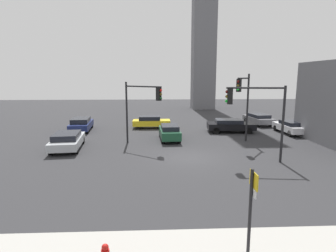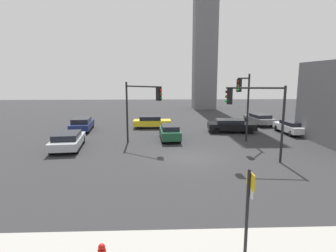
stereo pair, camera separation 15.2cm
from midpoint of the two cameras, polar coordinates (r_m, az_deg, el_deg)
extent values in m
plane|color=#2D2D30|center=(19.83, 4.32, -6.40)|extent=(101.20, 101.20, 0.00)
cylinder|color=black|center=(9.16, 15.89, -16.69)|extent=(0.10, 0.10, 2.78)
cube|color=gold|center=(8.77, 16.59, -10.50)|extent=(0.04, 0.65, 0.49)
cube|color=white|center=(8.91, 16.47, -12.88)|extent=(0.03, 0.45, 0.22)
cylinder|color=black|center=(19.57, 22.13, 0.23)|extent=(0.16, 0.16, 5.04)
cylinder|color=black|center=(18.83, 17.20, 7.42)|extent=(3.70, 0.54, 0.12)
cube|color=black|center=(18.56, 12.27, 5.90)|extent=(0.35, 0.35, 1.00)
sphere|color=#4C0F0C|center=(18.51, 11.69, 6.84)|extent=(0.20, 0.20, 0.20)
sphere|color=#594714|center=(18.53, 11.65, 5.92)|extent=(0.20, 0.20, 0.20)
sphere|color=green|center=(18.55, 11.62, 4.99)|extent=(0.20, 0.20, 0.20)
cylinder|color=black|center=(25.17, 15.69, 3.54)|extent=(0.16, 0.16, 5.84)
cylinder|color=black|center=(23.77, 14.99, 9.37)|extent=(1.65, 2.21, 0.12)
cube|color=black|center=(22.77, 14.05, 8.01)|extent=(0.45, 0.45, 1.00)
sphere|color=#4C0F0C|center=(22.57, 13.91, 8.77)|extent=(0.20, 0.20, 0.20)
sphere|color=#594714|center=(22.58, 13.88, 8.01)|extent=(0.20, 0.20, 0.20)
sphere|color=green|center=(22.59, 13.85, 7.25)|extent=(0.20, 0.20, 0.20)
cylinder|color=black|center=(23.89, -8.57, 2.67)|extent=(0.16, 0.16, 5.17)
cylinder|color=black|center=(22.52, -5.33, 8.01)|extent=(2.95, 2.27, 0.12)
cube|color=black|center=(21.59, -2.11, 6.50)|extent=(0.45, 0.45, 1.00)
sphere|color=red|center=(21.45, -1.68, 7.29)|extent=(0.20, 0.20, 0.20)
sphere|color=#594714|center=(21.47, -1.68, 6.49)|extent=(0.20, 0.20, 0.20)
sphere|color=#14471E|center=(21.49, -1.68, 5.69)|extent=(0.20, 0.20, 0.20)
sphere|color=red|center=(8.82, -13.22, -22.91)|extent=(0.20, 0.20, 0.20)
cube|color=navy|center=(30.66, -17.36, 0.18)|extent=(2.29, 4.77, 0.61)
cube|color=black|center=(30.35, -17.49, 1.07)|extent=(1.89, 2.72, 0.51)
cylinder|color=black|center=(32.38, -18.23, 0.08)|extent=(0.39, 0.60, 0.58)
cylinder|color=black|center=(32.12, -15.48, 0.15)|extent=(0.39, 0.60, 0.58)
cylinder|color=black|center=(29.34, -19.36, -0.97)|extent=(0.39, 0.60, 0.58)
cylinder|color=black|center=(29.06, -16.33, -0.91)|extent=(0.39, 0.60, 0.58)
cube|color=#19472D|center=(25.05, 0.12, -1.40)|extent=(1.85, 4.14, 0.70)
cube|color=black|center=(24.75, 0.17, -0.30)|extent=(1.56, 2.34, 0.43)
cylinder|color=black|center=(26.41, -1.63, -1.57)|extent=(0.33, 0.59, 0.58)
cylinder|color=black|center=(26.53, 1.28, -1.52)|extent=(0.33, 0.59, 0.58)
cylinder|color=black|center=(23.72, -1.17, -2.91)|extent=(0.33, 0.59, 0.58)
cylinder|color=black|center=(23.86, 2.06, -2.84)|extent=(0.33, 0.59, 0.58)
cube|color=#ADB2B7|center=(23.36, -19.95, -2.96)|extent=(2.57, 4.97, 0.58)
cube|color=black|center=(23.03, -20.13, -1.91)|extent=(2.10, 2.85, 0.47)
cylinder|color=black|center=(25.14, -21.11, -2.81)|extent=(0.44, 0.65, 0.61)
cylinder|color=black|center=(24.84, -17.29, -2.74)|extent=(0.44, 0.65, 0.61)
cylinder|color=black|center=(22.07, -22.85, -4.66)|extent=(0.44, 0.65, 0.61)
cylinder|color=black|center=(21.72, -18.51, -4.61)|extent=(0.44, 0.65, 0.61)
cube|color=black|center=(29.22, 12.54, 0.00)|extent=(4.85, 2.47, 0.62)
cube|color=black|center=(29.10, 12.12, 0.94)|extent=(2.77, 2.06, 0.42)
cylinder|color=black|center=(30.46, 15.16, -0.30)|extent=(0.67, 0.43, 0.64)
cylinder|color=black|center=(28.79, 15.97, -0.93)|extent=(0.67, 0.43, 0.64)
cylinder|color=black|center=(29.87, 9.18, -0.28)|extent=(0.67, 0.43, 0.64)
cylinder|color=black|center=(28.17, 9.64, -0.91)|extent=(0.67, 0.43, 0.64)
cube|color=yellow|center=(30.83, -3.52, 0.67)|extent=(4.06, 1.66, 0.60)
cube|color=black|center=(30.76, -3.91, 1.58)|extent=(2.28, 1.46, 0.47)
cylinder|color=black|center=(31.56, -0.99, 0.35)|extent=(0.58, 0.30, 0.58)
cylinder|color=black|center=(30.22, -0.91, -0.09)|extent=(0.58, 0.30, 0.58)
cylinder|color=black|center=(31.61, -6.00, 0.31)|extent=(0.58, 0.30, 0.58)
cylinder|color=black|center=(30.27, -6.15, -0.13)|extent=(0.58, 0.30, 0.58)
cube|color=silver|center=(30.30, 23.58, -0.30)|extent=(2.08, 4.29, 0.61)
cube|color=black|center=(30.05, 23.83, 0.51)|extent=(1.76, 2.43, 0.41)
cylinder|color=black|center=(31.24, 21.05, -0.40)|extent=(0.37, 0.63, 0.61)
cylinder|color=black|center=(31.95, 23.51, -0.35)|extent=(0.37, 0.63, 0.61)
cylinder|color=black|center=(28.76, 23.57, -1.43)|extent=(0.37, 0.63, 0.61)
cylinder|color=black|center=(29.53, 26.17, -1.34)|extent=(0.37, 0.63, 0.61)
cube|color=slate|center=(34.53, 17.76, 1.29)|extent=(2.44, 4.62, 0.59)
cube|color=black|center=(34.27, 17.97, 1.99)|extent=(1.98, 2.66, 0.41)
cylinder|color=black|center=(35.56, 15.51, 1.16)|extent=(0.43, 0.72, 0.68)
cylinder|color=black|center=(36.25, 17.77, 1.21)|extent=(0.43, 0.72, 0.68)
cylinder|color=black|center=(32.89, 17.70, 0.36)|extent=(0.43, 0.72, 0.68)
cylinder|color=black|center=(33.64, 20.09, 0.43)|extent=(0.43, 0.72, 0.68)
camera|label=1|loc=(0.08, -90.20, -0.04)|focal=29.93mm
camera|label=2|loc=(0.08, 89.80, 0.04)|focal=29.93mm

